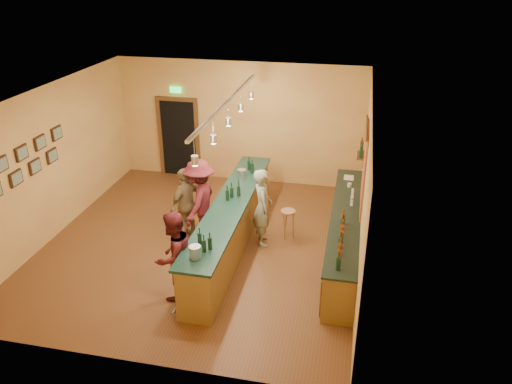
% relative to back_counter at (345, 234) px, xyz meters
% --- Properties ---
extents(floor, '(7.00, 7.00, 0.00)m').
position_rel_back_counter_xyz_m(floor, '(-2.97, -0.18, -0.49)').
color(floor, brown).
rests_on(floor, ground).
extents(ceiling, '(6.50, 7.00, 0.02)m').
position_rel_back_counter_xyz_m(ceiling, '(-2.97, -0.18, 2.71)').
color(ceiling, silver).
rests_on(ceiling, wall_back).
extents(wall_back, '(6.50, 0.02, 3.20)m').
position_rel_back_counter_xyz_m(wall_back, '(-2.97, 3.32, 1.11)').
color(wall_back, '#CB834C').
rests_on(wall_back, floor).
extents(wall_front, '(6.50, 0.02, 3.20)m').
position_rel_back_counter_xyz_m(wall_front, '(-2.97, -3.68, 1.11)').
color(wall_front, '#CB834C').
rests_on(wall_front, floor).
extents(wall_left, '(0.02, 7.00, 3.20)m').
position_rel_back_counter_xyz_m(wall_left, '(-6.22, -0.18, 1.11)').
color(wall_left, '#CB834C').
rests_on(wall_left, floor).
extents(wall_right, '(0.02, 7.00, 3.20)m').
position_rel_back_counter_xyz_m(wall_right, '(0.28, -0.18, 1.11)').
color(wall_right, '#CB834C').
rests_on(wall_right, floor).
extents(doorway, '(1.15, 0.09, 2.48)m').
position_rel_back_counter_xyz_m(doorway, '(-4.67, 3.30, 0.64)').
color(doorway, black).
rests_on(doorway, wall_back).
extents(tapestry, '(0.03, 1.40, 1.60)m').
position_rel_back_counter_xyz_m(tapestry, '(0.26, 0.22, 1.36)').
color(tapestry, '#A82421').
rests_on(tapestry, wall_right).
extents(bottle_shelf, '(0.17, 0.55, 0.54)m').
position_rel_back_counter_xyz_m(bottle_shelf, '(0.20, 1.72, 1.18)').
color(bottle_shelf, '#492C16').
rests_on(bottle_shelf, wall_right).
extents(picture_grid, '(0.06, 2.20, 0.70)m').
position_rel_back_counter_xyz_m(picture_grid, '(-6.18, -0.93, 1.46)').
color(picture_grid, '#382111').
rests_on(picture_grid, wall_left).
extents(back_counter, '(0.60, 4.55, 1.27)m').
position_rel_back_counter_xyz_m(back_counter, '(0.00, 0.00, 0.00)').
color(back_counter, brown).
rests_on(back_counter, floor).
extents(tasting_bar, '(0.73, 5.10, 1.38)m').
position_rel_back_counter_xyz_m(tasting_bar, '(-2.32, -0.18, 0.12)').
color(tasting_bar, brown).
rests_on(tasting_bar, floor).
extents(pendant_track, '(0.11, 4.60, 0.50)m').
position_rel_back_counter_xyz_m(pendant_track, '(-2.32, -0.18, 2.50)').
color(pendant_track, silver).
rests_on(pendant_track, ceiling).
extents(bartender, '(0.58, 0.71, 1.69)m').
position_rel_back_counter_xyz_m(bartender, '(-1.72, 0.14, 0.36)').
color(bartender, gray).
rests_on(bartender, floor).
extents(customer_a, '(0.90, 1.00, 1.67)m').
position_rel_back_counter_xyz_m(customer_a, '(-2.87, -1.99, 0.35)').
color(customer_a, '#59191E').
rests_on(customer_a, floor).
extents(customer_b, '(0.72, 1.02, 1.61)m').
position_rel_back_counter_xyz_m(customer_b, '(-3.35, 0.05, 0.32)').
color(customer_b, '#997A51').
rests_on(customer_b, floor).
extents(customer_c, '(0.75, 1.21, 1.80)m').
position_rel_back_counter_xyz_m(customer_c, '(-3.06, 0.07, 0.41)').
color(customer_c, '#59191E').
rests_on(customer_c, floor).
extents(bar_stool, '(0.31, 0.31, 0.65)m').
position_rel_back_counter_xyz_m(bar_stool, '(-1.23, 0.47, 0.01)').
color(bar_stool, '#A27849').
rests_on(bar_stool, floor).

